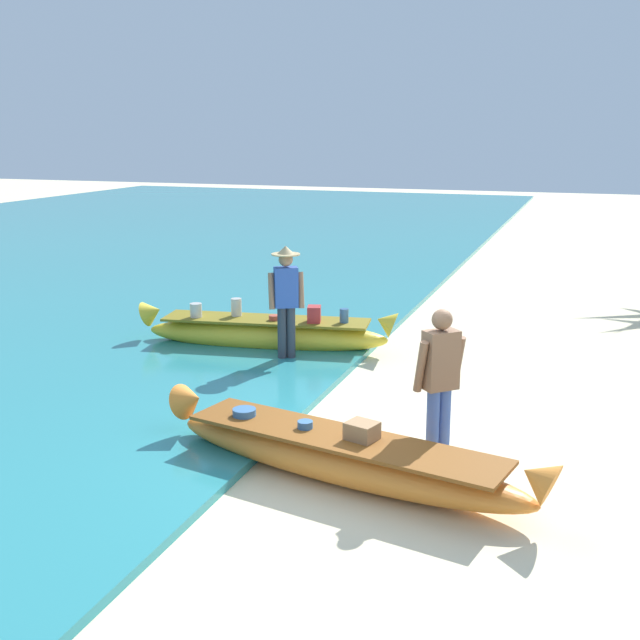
# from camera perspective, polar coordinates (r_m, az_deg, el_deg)

# --- Properties ---
(ground_plane) EXTENTS (80.00, 80.00, 0.00)m
(ground_plane) POSITION_cam_1_polar(r_m,az_deg,el_deg) (8.99, 3.87, -10.09)
(ground_plane) COLOR beige
(boat_orange_foreground) EXTENTS (4.49, 1.57, 0.77)m
(boat_orange_foreground) POSITION_cam_1_polar(r_m,az_deg,el_deg) (8.40, 1.59, -9.76)
(boat_orange_foreground) COLOR orange
(boat_orange_foreground) RESTS_ON ground
(boat_yellow_midground) EXTENTS (4.40, 1.32, 0.84)m
(boat_yellow_midground) POSITION_cam_1_polar(r_m,az_deg,el_deg) (13.21, -3.89, -0.90)
(boat_yellow_midground) COLOR yellow
(boat_yellow_midground) RESTS_ON ground
(person_vendor_hatted) EXTENTS (0.58, 0.46, 1.87)m
(person_vendor_hatted) POSITION_cam_1_polar(r_m,az_deg,el_deg) (12.25, -2.45, 1.72)
(person_vendor_hatted) COLOR #333842
(person_vendor_hatted) RESTS_ON ground
(person_tourist_customer) EXTENTS (0.54, 0.53, 1.78)m
(person_tourist_customer) POSITION_cam_1_polar(r_m,az_deg,el_deg) (8.52, 8.61, -4.28)
(person_tourist_customer) COLOR #3D5BA8
(person_tourist_customer) RESTS_ON ground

